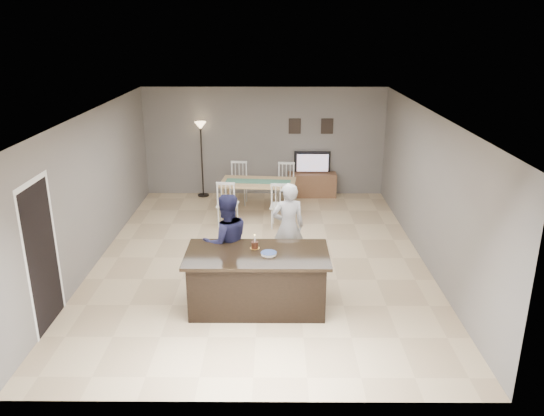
{
  "coord_description": "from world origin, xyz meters",
  "views": [
    {
      "loc": [
        0.26,
        -9.05,
        4.13
      ],
      "look_at": [
        0.21,
        -0.3,
        1.09
      ],
      "focal_mm": 35.0,
      "sensor_mm": 36.0,
      "label": 1
    }
  ],
  "objects_px": {
    "birthday_cake": "(255,245)",
    "dining_table": "(258,187)",
    "tv_console": "(312,185)",
    "man": "(226,243)",
    "television": "(312,162)",
    "plate_stack": "(269,253)",
    "kitchen_island": "(257,280)",
    "woman": "(288,227)",
    "floor_lamp": "(201,139)"
  },
  "relations": [
    {
      "from": "birthday_cake",
      "to": "floor_lamp",
      "type": "bearing_deg",
      "value": 105.65
    },
    {
      "from": "birthday_cake",
      "to": "dining_table",
      "type": "distance_m",
      "value": 4.03
    },
    {
      "from": "birthday_cake",
      "to": "plate_stack",
      "type": "xyz_separation_m",
      "value": [
        0.22,
        -0.24,
        -0.04
      ]
    },
    {
      "from": "tv_console",
      "to": "man",
      "type": "relative_size",
      "value": 0.74
    },
    {
      "from": "tv_console",
      "to": "woman",
      "type": "xyz_separation_m",
      "value": [
        -0.71,
        -4.22,
        0.49
      ]
    },
    {
      "from": "kitchen_island",
      "to": "birthday_cake",
      "type": "relative_size",
      "value": 9.43
    },
    {
      "from": "television",
      "to": "plate_stack",
      "type": "relative_size",
      "value": 3.87
    },
    {
      "from": "television",
      "to": "woman",
      "type": "relative_size",
      "value": 0.58
    },
    {
      "from": "kitchen_island",
      "to": "woman",
      "type": "xyz_separation_m",
      "value": [
        0.49,
        1.35,
        0.34
      ]
    },
    {
      "from": "tv_console",
      "to": "birthday_cake",
      "type": "height_order",
      "value": "birthday_cake"
    },
    {
      "from": "tv_console",
      "to": "floor_lamp",
      "type": "relative_size",
      "value": 0.64
    },
    {
      "from": "television",
      "to": "man",
      "type": "xyz_separation_m",
      "value": [
        -1.72,
        -5.04,
        -0.05
      ]
    },
    {
      "from": "dining_table",
      "to": "tv_console",
      "type": "bearing_deg",
      "value": 51.21
    },
    {
      "from": "television",
      "to": "woman",
      "type": "height_order",
      "value": "woman"
    },
    {
      "from": "plate_stack",
      "to": "floor_lamp",
      "type": "distance_m",
      "value": 5.94
    },
    {
      "from": "kitchen_island",
      "to": "plate_stack",
      "type": "relative_size",
      "value": 9.11
    },
    {
      "from": "kitchen_island",
      "to": "plate_stack",
      "type": "bearing_deg",
      "value": -19.67
    },
    {
      "from": "television",
      "to": "dining_table",
      "type": "height_order",
      "value": "television"
    },
    {
      "from": "woman",
      "to": "man",
      "type": "distance_m",
      "value": 1.26
    },
    {
      "from": "television",
      "to": "floor_lamp",
      "type": "distance_m",
      "value": 2.82
    },
    {
      "from": "tv_console",
      "to": "man",
      "type": "xyz_separation_m",
      "value": [
        -1.72,
        -4.97,
        0.51
      ]
    },
    {
      "from": "kitchen_island",
      "to": "floor_lamp",
      "type": "xyz_separation_m",
      "value": [
        -1.56,
        5.59,
        1.01
      ]
    },
    {
      "from": "man",
      "to": "plate_stack",
      "type": "xyz_separation_m",
      "value": [
        0.69,
        -0.66,
        0.1
      ]
    },
    {
      "from": "plate_stack",
      "to": "woman",
      "type": "bearing_deg",
      "value": 77.21
    },
    {
      "from": "kitchen_island",
      "to": "television",
      "type": "relative_size",
      "value": 2.35
    },
    {
      "from": "birthday_cake",
      "to": "floor_lamp",
      "type": "relative_size",
      "value": 0.12
    },
    {
      "from": "tv_console",
      "to": "television",
      "type": "bearing_deg",
      "value": 90.0
    },
    {
      "from": "woman",
      "to": "floor_lamp",
      "type": "xyz_separation_m",
      "value": [
        -2.05,
        4.24,
        0.67
      ]
    },
    {
      "from": "man",
      "to": "plate_stack",
      "type": "distance_m",
      "value": 0.96
    },
    {
      "from": "tv_console",
      "to": "dining_table",
      "type": "height_order",
      "value": "dining_table"
    },
    {
      "from": "tv_console",
      "to": "woman",
      "type": "height_order",
      "value": "woman"
    },
    {
      "from": "plate_stack",
      "to": "tv_console",
      "type": "bearing_deg",
      "value": 79.67
    },
    {
      "from": "plate_stack",
      "to": "dining_table",
      "type": "distance_m",
      "value": 4.28
    },
    {
      "from": "kitchen_island",
      "to": "birthday_cake",
      "type": "bearing_deg",
      "value": 103.31
    },
    {
      "from": "dining_table",
      "to": "woman",
      "type": "bearing_deg",
      "value": -72.84
    },
    {
      "from": "kitchen_island",
      "to": "man",
      "type": "distance_m",
      "value": 0.87
    },
    {
      "from": "kitchen_island",
      "to": "woman",
      "type": "relative_size",
      "value": 1.35
    },
    {
      "from": "woman",
      "to": "plate_stack",
      "type": "xyz_separation_m",
      "value": [
        -0.32,
        -1.41,
        0.12
      ]
    },
    {
      "from": "man",
      "to": "woman",
      "type": "bearing_deg",
      "value": -163.55
    },
    {
      "from": "birthday_cake",
      "to": "floor_lamp",
      "type": "height_order",
      "value": "floor_lamp"
    },
    {
      "from": "birthday_cake",
      "to": "dining_table",
      "type": "bearing_deg",
      "value": 91.06
    },
    {
      "from": "woman",
      "to": "dining_table",
      "type": "xyz_separation_m",
      "value": [
        -0.61,
        2.85,
        -0.15
      ]
    },
    {
      "from": "woman",
      "to": "floor_lamp",
      "type": "height_order",
      "value": "floor_lamp"
    },
    {
      "from": "man",
      "to": "dining_table",
      "type": "relative_size",
      "value": 0.81
    },
    {
      "from": "woman",
      "to": "tv_console",
      "type": "bearing_deg",
      "value": -109.72
    },
    {
      "from": "kitchen_island",
      "to": "plate_stack",
      "type": "xyz_separation_m",
      "value": [
        0.17,
        -0.06,
        0.46
      ]
    },
    {
      "from": "kitchen_island",
      "to": "tv_console",
      "type": "relative_size",
      "value": 1.79
    },
    {
      "from": "woman",
      "to": "dining_table",
      "type": "distance_m",
      "value": 2.92
    },
    {
      "from": "birthday_cake",
      "to": "plate_stack",
      "type": "height_order",
      "value": "birthday_cake"
    },
    {
      "from": "birthday_cake",
      "to": "dining_table",
      "type": "xyz_separation_m",
      "value": [
        -0.07,
        4.02,
        -0.31
      ]
    }
  ]
}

